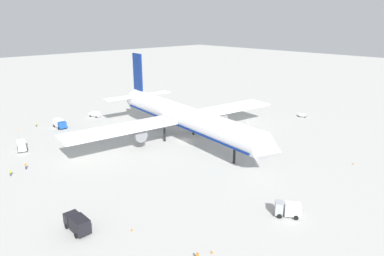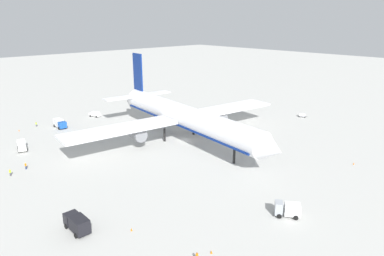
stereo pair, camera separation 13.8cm
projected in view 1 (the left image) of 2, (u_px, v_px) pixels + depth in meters
The scene contains 16 objects.
ground_plane at pixel (185, 140), 107.28m from camera, with size 600.00×600.00×0.00m, color #B2B2AD.
airliner at pixel (183, 116), 106.11m from camera, with size 75.29×72.92×24.09m.
service_truck_0 at pixel (77, 223), 60.87m from camera, with size 6.07×2.70×2.97m.
service_truck_1 at pixel (59, 123), 119.48m from camera, with size 6.47×2.84×2.87m.
service_truck_2 at pixel (288, 209), 65.57m from camera, with size 5.00×4.49×2.83m.
service_truck_3 at pixel (22, 146), 98.93m from camera, with size 5.72×3.42×2.61m.
service_van at pixel (95, 114), 133.11m from camera, with size 4.84×3.31×1.97m.
baggage_cart_1 at pixel (302, 115), 132.81m from camera, with size 3.20×2.52×1.40m.
ground_worker_1 at pixel (36, 124), 120.84m from camera, with size 0.45×0.45×1.62m.
ground_worker_2 at pixel (26, 166), 86.30m from camera, with size 0.49×0.49×1.78m.
ground_worker_4 at pixel (10, 173), 82.68m from camera, with size 0.41×0.41×1.73m.
traffic_cone_0 at pixel (132, 229), 61.34m from camera, with size 0.36×0.36×0.55m, color orange.
traffic_cone_1 at pixel (19, 130), 116.00m from camera, with size 0.36×0.36×0.55m, color orange.
traffic_cone_2 at pixel (179, 106), 148.46m from camera, with size 0.36×0.36×0.55m, color orange.
traffic_cone_3 at pixel (212, 252), 55.44m from camera, with size 0.36×0.36×0.55m, color orange.
traffic_cone_4 at pixel (354, 163), 89.43m from camera, with size 0.36×0.36×0.55m, color orange.
Camera 1 is at (75.23, -67.86, 35.55)m, focal length 32.72 mm.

